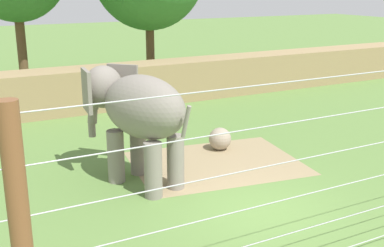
{
  "coord_description": "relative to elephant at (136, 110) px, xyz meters",
  "views": [
    {
      "loc": [
        -6.41,
        -8.55,
        5.24
      ],
      "look_at": [
        -0.17,
        3.24,
        1.4
      ],
      "focal_mm": 45.25,
      "sensor_mm": 36.0,
      "label": 1
    }
  ],
  "objects": [
    {
      "name": "cable_fence",
      "position": [
        1.91,
        -6.19,
        -0.0
      ],
      "size": [
        12.6,
        0.26,
        4.03
      ],
      "color": "brown",
      "rests_on": "ground"
    },
    {
      "name": "ground_plane",
      "position": [
        1.91,
        -3.12,
        -2.04
      ],
      "size": [
        120.0,
        120.0,
        0.0
      ],
      "primitive_type": "plane",
      "color": "#5B7F3D"
    },
    {
      "name": "enrichment_ball",
      "position": [
        3.38,
        1.24,
        -1.67
      ],
      "size": [
        0.74,
        0.74,
        0.74
      ],
      "primitive_type": "sphere",
      "color": "gray",
      "rests_on": "ground"
    },
    {
      "name": "elephant",
      "position": [
        0.0,
        0.0,
        0.0
      ],
      "size": [
        2.42,
        3.97,
        3.07
      ],
      "color": "gray",
      "rests_on": "ground"
    },
    {
      "name": "embankment_wall",
      "position": [
        1.91,
        8.46,
        -1.12
      ],
      "size": [
        36.0,
        1.8,
        1.83
      ],
      "primitive_type": "cube",
      "color": "#997F56",
      "rests_on": "ground"
    },
    {
      "name": "dirt_patch",
      "position": [
        2.63,
        0.2,
        -2.03
      ],
      "size": [
        5.46,
        4.47,
        0.01
      ],
      "primitive_type": "cube",
      "rotation": [
        0.0,
        0.0,
        -0.15
      ],
      "color": "#937F5B",
      "rests_on": "ground"
    }
  ]
}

